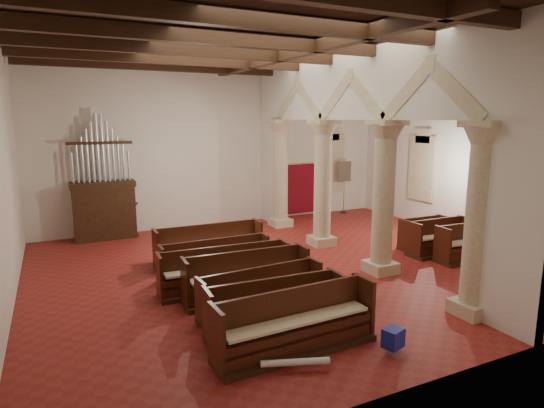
{
  "coord_description": "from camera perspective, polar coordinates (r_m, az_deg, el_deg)",
  "views": [
    {
      "loc": [
        -5.97,
        -10.81,
        4.11
      ],
      "look_at": [
        -0.5,
        0.5,
        1.74
      ],
      "focal_mm": 30.0,
      "sensor_mm": 36.0,
      "label": 1
    }
  ],
  "objects": [
    {
      "name": "floor",
      "position": [
        13.01,
        2.95,
        -7.72
      ],
      "size": [
        14.0,
        14.0,
        0.0
      ],
      "primitive_type": "plane",
      "color": "maroon",
      "rests_on": "ground"
    },
    {
      "name": "ceiling",
      "position": [
        12.49,
        3.23,
        19.39
      ],
      "size": [
        14.0,
        14.0,
        0.0
      ],
      "primitive_type": "plane",
      "rotation": [
        3.14,
        0.0,
        0.0
      ],
      "color": "black",
      "rests_on": "wall_back"
    },
    {
      "name": "wall_back",
      "position": [
        17.87,
        -6.31,
        7.07
      ],
      "size": [
        14.0,
        0.02,
        6.0
      ],
      "primitive_type": "cube",
      "color": "silver",
      "rests_on": "floor"
    },
    {
      "name": "wall_front",
      "position": [
        7.74,
        25.04,
        1.46
      ],
      "size": [
        14.0,
        0.02,
        6.0
      ],
      "primitive_type": "cube",
      "color": "silver",
      "rests_on": "floor"
    },
    {
      "name": "wall_right",
      "position": [
        16.92,
        24.45,
        5.99
      ],
      "size": [
        0.02,
        12.0,
        6.0
      ],
      "primitive_type": "cube",
      "color": "silver",
      "rests_on": "floor"
    },
    {
      "name": "ceiling_beams",
      "position": [
        12.47,
        3.22,
        18.57
      ],
      "size": [
        13.8,
        11.8,
        0.3
      ],
      "primitive_type": null,
      "color": "#382211",
      "rests_on": "wall_back"
    },
    {
      "name": "arcade",
      "position": [
        13.32,
        9.97,
        8.19
      ],
      "size": [
        0.9,
        11.9,
        6.0
      ],
      "color": "beige",
      "rests_on": "floor"
    },
    {
      "name": "window_right_a",
      "position": [
        16.06,
        28.27,
        2.59
      ],
      "size": [
        0.03,
        1.0,
        2.2
      ],
      "primitive_type": "cube",
      "color": "#2E694F",
      "rests_on": "wall_right"
    },
    {
      "name": "window_right_b",
      "position": [
        18.67,
        18.34,
        4.28
      ],
      "size": [
        0.03,
        1.0,
        2.2
      ],
      "primitive_type": "cube",
      "color": "#2E694F",
      "rests_on": "wall_right"
    },
    {
      "name": "window_back",
      "position": [
        20.15,
        7.33,
        5.17
      ],
      "size": [
        1.0,
        0.03,
        2.2
      ],
      "primitive_type": "cube",
      "color": "#2E694F",
      "rests_on": "wall_back"
    },
    {
      "name": "pipe_organ",
      "position": [
        16.6,
        -20.38,
        0.53
      ],
      "size": [
        2.1,
        0.85,
        4.4
      ],
      "color": "#382211",
      "rests_on": "floor"
    },
    {
      "name": "lectern",
      "position": [
        16.85,
        -17.36,
        -2.13
      ],
      "size": [
        0.52,
        0.53,
        1.23
      ],
      "rotation": [
        0.0,
        0.0,
        0.08
      ],
      "color": "#3A2512",
      "rests_on": "floor"
    },
    {
      "name": "dossal_curtain",
      "position": [
        19.45,
        3.65,
        1.97
      ],
      "size": [
        1.8,
        0.07,
        2.17
      ],
      "color": "maroon",
      "rests_on": "floor"
    },
    {
      "name": "processional_banner",
      "position": [
        20.16,
        9.02,
        1.14
      ],
      "size": [
        0.55,
        0.7,
        2.47
      ],
      "rotation": [
        0.0,
        0.0,
        -0.27
      ],
      "color": "#382211",
      "rests_on": "floor"
    },
    {
      "name": "hymnal_box_a",
      "position": [
        8.67,
        14.96,
        -15.92
      ],
      "size": [
        0.42,
        0.37,
        0.35
      ],
      "primitive_type": "cube",
      "rotation": [
        0.0,
        0.0,
        0.3
      ],
      "color": "#151791",
      "rests_on": "floor"
    },
    {
      "name": "hymnal_box_b",
      "position": [
        10.85,
        11.53,
        -10.27
      ],
      "size": [
        0.41,
        0.38,
        0.33
      ],
      "primitive_type": "cube",
      "rotation": [
        0.0,
        0.0,
        0.4
      ],
      "color": "navy",
      "rests_on": "floor"
    },
    {
      "name": "hymnal_box_c",
      "position": [
        12.0,
        -1.37,
        -7.93
      ],
      "size": [
        0.42,
        0.37,
        0.35
      ],
      "primitive_type": "cube",
      "rotation": [
        0.0,
        0.0,
        -0.28
      ],
      "color": "navy",
      "rests_on": "floor"
    },
    {
      "name": "tube_heater_a",
      "position": [
        7.92,
        2.94,
        -19.21
      ],
      "size": [
        1.12,
        0.5,
        0.11
      ],
      "primitive_type": "cylinder",
      "rotation": [
        0.0,
        1.57,
        -0.35
      ],
      "color": "silver",
      "rests_on": "floor"
    },
    {
      "name": "tube_heater_b",
      "position": [
        9.44,
        0.14,
        -14.01
      ],
      "size": [
        1.14,
        0.38,
        0.11
      ],
      "primitive_type": "cylinder",
      "rotation": [
        0.0,
        1.57,
        0.23
      ],
      "color": "white",
      "rests_on": "floor"
    },
    {
      "name": "nave_pew_0",
      "position": [
        8.4,
        3.07,
        -15.72
      ],
      "size": [
        3.1,
        0.88,
        1.13
      ],
      "rotation": [
        0.0,
        0.0,
        0.04
      ],
      "color": "#382211",
      "rests_on": "floor"
    },
    {
      "name": "nave_pew_1",
      "position": [
        9.02,
        0.48,
        -13.9
      ],
      "size": [
        2.76,
        0.85,
        1.07
      ],
      "rotation": [
        0.0,
        0.0,
        -0.05
      ],
      "color": "#382211",
      "rests_on": "floor"
    },
    {
      "name": "nave_pew_2",
      "position": [
        9.88,
        -1.31,
        -11.82
      ],
      "size": [
        2.82,
        0.85,
        0.99
      ],
      "rotation": [
        0.0,
        0.0,
        0.07
      ],
      "color": "#382211",
      "rests_on": "floor"
    },
    {
      "name": "nave_pew_3",
      "position": [
        10.63,
        -3.15,
        -9.94
      ],
      "size": [
        2.95,
        0.86,
        1.11
      ],
      "rotation": [
        0.0,
        0.0,
        -0.04
      ],
      "color": "#382211",
      "rests_on": "floor"
    },
    {
      "name": "nave_pew_4",
      "position": [
        11.18,
        -5.87,
        -9.0
      ],
      "size": [
        3.22,
        0.87,
        1.07
      ],
      "rotation": [
        0.0,
        0.0,
        -0.05
      ],
      "color": "#382211",
      "rests_on": "floor"
    },
    {
      "name": "nave_pew_5",
      "position": [
        12.22,
        -7.06,
        -7.47
      ],
      "size": [
        2.92,
        0.68,
        0.97
      ],
      "rotation": [
        0.0,
        0.0,
        0.01
      ],
      "color": "#382211",
      "rests_on": "floor"
    },
    {
      "name": "nave_pew_6",
      "position": [
        13.19,
        -7.85,
        -5.85
      ],
      "size": [
        3.09,
        0.76,
        1.13
      ],
      "rotation": [
        0.0,
        0.0,
        -0.0
      ],
      "color": "#382211",
      "rests_on": "floor"
    },
    {
      "name": "nave_pew_7",
      "position": [
        13.65,
        -8.66,
        -5.54
      ],
      "size": [
        2.73,
        0.77,
        0.97
      ],
      "rotation": [
        0.0,
        0.0,
        -0.05
      ],
      "color": "#382211",
      "rests_on": "floor"
    },
    {
      "name": "aisle_pew_0",
      "position": [
        14.53,
        23.38,
        -5.13
      ],
      "size": [
        2.07,
        0.8,
        1.09
      ],
      "rotation": [
        0.0,
        0.0,
        -0.03
      ],
      "color": "#382211",
      "rests_on": "floor"
    },
    {
      "name": "aisle_pew_1",
      "position": [
        14.9,
        20.33,
        -4.55
      ],
      "size": [
        2.15,
        0.74,
        1.08
      ],
      "rotation": [
        0.0,
        0.0,
        -0.01
      ],
      "color": "#382211",
      "rests_on": "floor"
    },
    {
      "name": "aisle_pew_2",
      "position": [
        15.36,
        18.51,
        -4.07
      ],
      "size": [
        1.67,
        0.68,
        1.01
      ],
      "rotation": [
        0.0,
        0.0,
        0.01
      ],
      "color": "#382211",
      "rests_on": "floor"
    }
  ]
}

